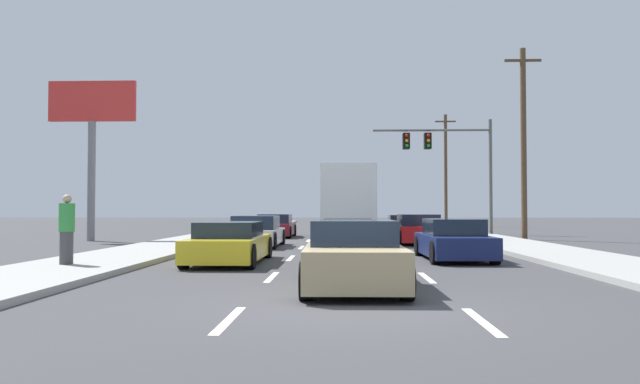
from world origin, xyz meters
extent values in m
plane|color=#3D3D3F|center=(0.00, 25.00, 0.00)|extent=(140.00, 140.00, 0.00)
cube|color=#9E9E99|center=(6.78, 20.00, 0.07)|extent=(3.07, 80.00, 0.14)
cube|color=#9E9E99|center=(-6.78, 20.00, 0.07)|extent=(3.07, 80.00, 0.14)
cube|color=silver|center=(-1.70, -1.23, 0.00)|extent=(0.14, 2.00, 0.01)
cube|color=silver|center=(-1.70, 3.77, 0.00)|extent=(0.14, 2.00, 0.01)
cube|color=silver|center=(-1.70, 8.77, 0.00)|extent=(0.14, 2.00, 0.01)
cube|color=silver|center=(-1.70, 13.77, 0.00)|extent=(0.14, 2.00, 0.01)
cube|color=silver|center=(-1.70, 18.77, 0.00)|extent=(0.14, 2.00, 0.01)
cube|color=silver|center=(-1.70, 23.77, 0.00)|extent=(0.14, 2.00, 0.01)
cube|color=silver|center=(-1.70, 28.77, 0.00)|extent=(0.14, 2.00, 0.01)
cube|color=silver|center=(-1.70, 33.77, 0.00)|extent=(0.14, 2.00, 0.01)
cube|color=silver|center=(-1.70, 38.77, 0.00)|extent=(0.14, 2.00, 0.01)
cube|color=silver|center=(-1.70, 43.77, 0.00)|extent=(0.14, 2.00, 0.01)
cube|color=silver|center=(-1.70, 48.77, 0.00)|extent=(0.14, 2.00, 0.01)
cube|color=silver|center=(1.70, -1.23, 0.00)|extent=(0.14, 2.00, 0.01)
cube|color=silver|center=(1.70, 3.77, 0.00)|extent=(0.14, 2.00, 0.01)
cube|color=silver|center=(1.70, 8.77, 0.00)|extent=(0.14, 2.00, 0.01)
cube|color=silver|center=(1.70, 13.77, 0.00)|extent=(0.14, 2.00, 0.01)
cube|color=silver|center=(1.70, 18.77, 0.00)|extent=(0.14, 2.00, 0.01)
cube|color=silver|center=(1.70, 23.77, 0.00)|extent=(0.14, 2.00, 0.01)
cube|color=silver|center=(1.70, 28.77, 0.00)|extent=(0.14, 2.00, 0.01)
cube|color=silver|center=(1.70, 33.77, 0.00)|extent=(0.14, 2.00, 0.01)
cube|color=silver|center=(1.70, 38.77, 0.00)|extent=(0.14, 2.00, 0.01)
cube|color=silver|center=(1.70, 43.77, 0.00)|extent=(0.14, 2.00, 0.01)
cube|color=silver|center=(1.70, 48.77, 0.00)|extent=(0.14, 2.00, 0.01)
cube|color=maroon|center=(-3.64, 22.19, 0.44)|extent=(1.88, 4.09, 0.61)
cube|color=#192333|center=(-3.64, 22.04, 0.99)|extent=(1.65, 2.07, 0.48)
cylinder|color=black|center=(-4.50, 23.68, 0.32)|extent=(0.22, 0.64, 0.64)
cylinder|color=black|center=(-2.76, 23.67, 0.32)|extent=(0.22, 0.64, 0.64)
cylinder|color=black|center=(-4.52, 20.70, 0.32)|extent=(0.22, 0.64, 0.64)
cylinder|color=black|center=(-2.78, 20.69, 0.32)|extent=(0.22, 0.64, 0.64)
cube|color=white|center=(-3.55, 14.17, 0.42)|extent=(1.92, 4.19, 0.56)
cube|color=#192333|center=(-3.55, 14.20, 0.97)|extent=(1.67, 2.14, 0.53)
cylinder|color=black|center=(-4.41, 15.72, 0.32)|extent=(0.23, 0.64, 0.64)
cylinder|color=black|center=(-2.65, 15.70, 0.32)|extent=(0.23, 0.64, 0.64)
cylinder|color=black|center=(-4.44, 12.64, 0.32)|extent=(0.23, 0.64, 0.64)
cylinder|color=black|center=(-2.68, 12.62, 0.32)|extent=(0.23, 0.64, 0.64)
cube|color=yellow|center=(-3.26, 7.15, 0.43)|extent=(1.81, 4.56, 0.59)
cube|color=#192333|center=(-3.26, 7.05, 0.94)|extent=(1.59, 2.26, 0.42)
cylinder|color=black|center=(-4.10, 8.88, 0.32)|extent=(0.22, 0.64, 0.64)
cylinder|color=black|center=(-2.42, 8.88, 0.32)|extent=(0.22, 0.64, 0.64)
cylinder|color=black|center=(-4.11, 5.42, 0.32)|extent=(0.22, 0.64, 0.64)
cylinder|color=black|center=(-2.42, 5.42, 0.32)|extent=(0.22, 0.64, 0.64)
cube|color=white|center=(0.17, 18.15, 2.17)|extent=(2.34, 6.99, 2.43)
cube|color=red|center=(0.18, 14.67, 2.29)|extent=(2.09, 0.05, 0.36)
cube|color=black|center=(0.15, 22.65, 1.39)|extent=(2.23, 2.03, 2.18)
cylinder|color=black|center=(-0.96, 22.65, 0.48)|extent=(0.30, 0.96, 0.96)
cylinder|color=black|center=(1.26, 22.65, 0.48)|extent=(0.30, 0.96, 0.96)
cylinder|color=black|center=(-0.94, 16.75, 0.48)|extent=(0.30, 0.96, 0.96)
cylinder|color=black|center=(1.28, 16.75, 0.48)|extent=(0.30, 0.96, 0.96)
cube|color=#B7BABF|center=(0.05, 9.74, 0.47)|extent=(1.74, 4.41, 0.65)
cube|color=#192333|center=(0.05, 9.80, 1.00)|extent=(1.52, 1.91, 0.41)
cylinder|color=black|center=(-0.73, 11.39, 0.32)|extent=(0.22, 0.64, 0.64)
cylinder|color=black|center=(0.85, 11.38, 0.32)|extent=(0.22, 0.64, 0.64)
cylinder|color=black|center=(-0.76, 8.10, 0.32)|extent=(0.22, 0.64, 0.64)
cylinder|color=black|center=(0.83, 8.09, 0.32)|extent=(0.22, 0.64, 0.64)
cube|color=tan|center=(0.05, 2.17, 0.48)|extent=(1.83, 4.46, 0.69)
cube|color=#192333|center=(0.05, 2.12, 1.06)|extent=(1.59, 2.05, 0.46)
cylinder|color=black|center=(-0.79, 3.83, 0.32)|extent=(0.23, 0.64, 0.64)
cylinder|color=black|center=(0.86, 3.85, 0.32)|extent=(0.23, 0.64, 0.64)
cylinder|color=black|center=(-0.75, 0.50, 0.32)|extent=(0.23, 0.64, 0.64)
cylinder|color=black|center=(0.90, 0.52, 0.32)|extent=(0.23, 0.64, 0.64)
cube|color=orange|center=(3.27, 22.60, 0.43)|extent=(1.90, 4.39, 0.58)
cube|color=#192333|center=(3.27, 22.50, 0.95)|extent=(1.65, 1.93, 0.47)
cylinder|color=black|center=(2.43, 24.25, 0.32)|extent=(0.23, 0.64, 0.64)
cylinder|color=black|center=(4.15, 24.22, 0.32)|extent=(0.23, 0.64, 0.64)
cylinder|color=black|center=(2.39, 20.98, 0.32)|extent=(0.23, 0.64, 0.64)
cylinder|color=black|center=(4.11, 20.96, 0.32)|extent=(0.23, 0.64, 0.64)
cube|color=red|center=(3.16, 16.46, 0.47)|extent=(1.90, 4.12, 0.66)
cube|color=#192333|center=(3.17, 16.15, 1.04)|extent=(1.64, 1.89, 0.48)
cylinder|color=black|center=(2.28, 17.94, 0.32)|extent=(0.23, 0.64, 0.64)
cylinder|color=black|center=(3.99, 17.97, 0.32)|extent=(0.23, 0.64, 0.64)
cylinder|color=black|center=(2.34, 14.95, 0.32)|extent=(0.23, 0.64, 0.64)
cylinder|color=black|center=(4.04, 14.98, 0.32)|extent=(0.23, 0.64, 0.64)
cube|color=#141E4C|center=(3.18, 8.38, 0.44)|extent=(1.79, 4.13, 0.60)
cube|color=#192333|center=(3.18, 8.39, 0.97)|extent=(1.56, 2.02, 0.47)
cylinder|color=black|center=(2.35, 9.87, 0.32)|extent=(0.23, 0.64, 0.64)
cylinder|color=black|center=(3.97, 9.89, 0.32)|extent=(0.23, 0.64, 0.64)
cylinder|color=black|center=(2.39, 6.87, 0.32)|extent=(0.23, 0.64, 0.64)
cylinder|color=black|center=(4.00, 6.89, 0.32)|extent=(0.23, 0.64, 0.64)
cylinder|color=#595B56|center=(8.76, 25.90, 3.43)|extent=(0.20, 0.20, 6.85)
cylinder|color=#595B56|center=(5.28, 25.90, 6.22)|extent=(6.96, 0.14, 0.14)
cube|color=black|center=(5.05, 25.90, 5.57)|extent=(0.40, 0.56, 0.95)
sphere|color=red|center=(5.05, 25.59, 5.87)|extent=(0.20, 0.20, 0.20)
sphere|color=orange|center=(5.05, 25.59, 5.57)|extent=(0.20, 0.20, 0.20)
sphere|color=green|center=(5.05, 25.59, 5.27)|extent=(0.20, 0.20, 0.20)
cube|color=black|center=(3.78, 25.90, 5.57)|extent=(0.40, 0.56, 0.95)
sphere|color=red|center=(3.78, 25.59, 5.87)|extent=(0.20, 0.20, 0.20)
sphere|color=orange|center=(3.78, 25.59, 5.57)|extent=(0.20, 0.20, 0.20)
sphere|color=green|center=(3.78, 25.59, 5.27)|extent=(0.20, 0.20, 0.20)
cylinder|color=brown|center=(8.87, 19.96, 4.73)|extent=(0.28, 0.28, 9.46)
cube|color=brown|center=(8.87, 19.96, 8.86)|extent=(1.80, 0.12, 0.12)
cylinder|color=brown|center=(8.99, 41.90, 4.86)|extent=(0.28, 0.28, 9.72)
cube|color=brown|center=(8.99, 41.90, 9.12)|extent=(1.80, 0.12, 0.12)
cylinder|color=slate|center=(-11.94, 18.13, 2.83)|extent=(0.36, 0.36, 5.67)
cube|color=red|center=(-11.94, 18.13, 6.63)|extent=(4.16, 0.20, 1.92)
cylinder|color=#3F3F42|center=(-6.96, 5.13, 0.54)|extent=(0.32, 0.32, 0.80)
cylinder|color=#338C3F|center=(-6.96, 5.13, 1.30)|extent=(0.38, 0.38, 0.70)
sphere|color=tan|center=(-6.96, 5.13, 1.76)|extent=(0.22, 0.22, 0.22)
camera|label=1|loc=(-0.20, -9.17, 1.50)|focal=32.95mm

